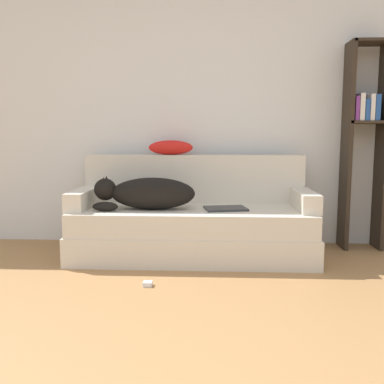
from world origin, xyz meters
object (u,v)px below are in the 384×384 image
(throw_pillow, at_px, (171,148))
(power_adapter, at_px, (148,284))
(couch, at_px, (193,233))
(laptop, at_px, (226,209))
(bookshelf, at_px, (365,135))
(dog, at_px, (146,193))

(throw_pillow, bearing_deg, power_adapter, -92.94)
(couch, height_order, laptop, laptop)
(bookshelf, bearing_deg, power_adapter, -147.98)
(throw_pillow, bearing_deg, laptop, -39.66)
(dog, height_order, bookshelf, bookshelf)
(throw_pillow, relative_size, power_adapter, 6.56)
(power_adapter, bearing_deg, throw_pillow, 87.06)
(dog, bearing_deg, power_adapter, -80.94)
(couch, bearing_deg, laptop, -12.42)
(laptop, bearing_deg, bookshelf, 8.31)
(dog, bearing_deg, couch, 11.82)
(couch, height_order, throw_pillow, throw_pillow)
(laptop, bearing_deg, power_adapter, -140.21)
(bookshelf, distance_m, power_adapter, 2.37)
(throw_pillow, distance_m, power_adapter, 1.43)
(dog, xyz_separation_m, laptop, (0.66, 0.02, -0.13))
(throw_pillow, bearing_deg, dog, -110.69)
(couch, xyz_separation_m, laptop, (0.28, -0.06, 0.22))
(power_adapter, bearing_deg, bookshelf, 32.02)
(throw_pillow, height_order, power_adapter, throw_pillow)
(dog, height_order, throw_pillow, throw_pillow)
(bookshelf, height_order, power_adapter, bookshelf)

